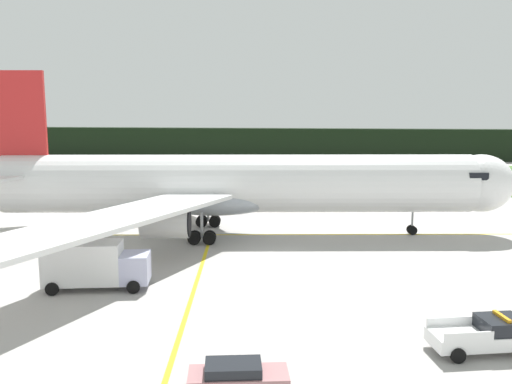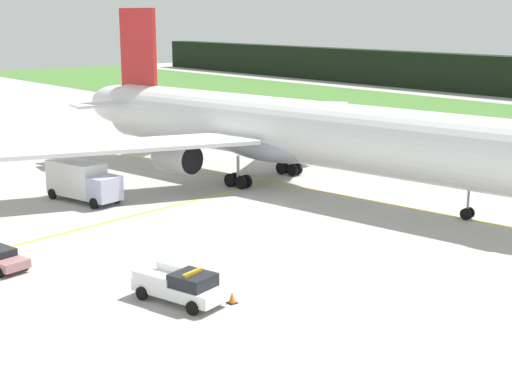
{
  "view_description": "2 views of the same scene",
  "coord_description": "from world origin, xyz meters",
  "px_view_note": "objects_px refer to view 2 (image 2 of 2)",
  "views": [
    {
      "loc": [
        4.89,
        -43.06,
        12.36
      ],
      "look_at": [
        -2.3,
        9.98,
        4.06
      ],
      "focal_mm": 37.63,
      "sensor_mm": 36.0,
      "label": 1
    },
    {
      "loc": [
        44.86,
        -37.29,
        15.32
      ],
      "look_at": [
        4.99,
        -3.52,
        2.83
      ],
      "focal_mm": 52.26,
      "sensor_mm": 36.0,
      "label": 2
    }
  ],
  "objects_px": {
    "airliner": "(286,131)",
    "apron_cone": "(232,298)",
    "ops_pickup_truck": "(182,286)",
    "catering_truck": "(82,180)"
  },
  "relations": [
    {
      "from": "ops_pickup_truck",
      "to": "apron_cone",
      "type": "bearing_deg",
      "value": 46.67
    },
    {
      "from": "ops_pickup_truck",
      "to": "catering_truck",
      "type": "bearing_deg",
      "value": 164.72
    },
    {
      "from": "airliner",
      "to": "apron_cone",
      "type": "relative_size",
      "value": 88.1
    },
    {
      "from": "catering_truck",
      "to": "airliner",
      "type": "bearing_deg",
      "value": 69.23
    },
    {
      "from": "airliner",
      "to": "apron_cone",
      "type": "height_order",
      "value": "airliner"
    },
    {
      "from": "ops_pickup_truck",
      "to": "apron_cone",
      "type": "xyz_separation_m",
      "value": [
        1.86,
        1.97,
        -0.59
      ]
    },
    {
      "from": "ops_pickup_truck",
      "to": "airliner",
      "type": "bearing_deg",
      "value": 126.54
    },
    {
      "from": "airliner",
      "to": "apron_cone",
      "type": "bearing_deg",
      "value": -48.24
    },
    {
      "from": "airliner",
      "to": "catering_truck",
      "type": "distance_m",
      "value": 18.68
    },
    {
      "from": "apron_cone",
      "to": "ops_pickup_truck",
      "type": "bearing_deg",
      "value": -133.33
    }
  ]
}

